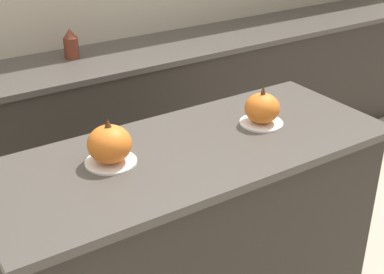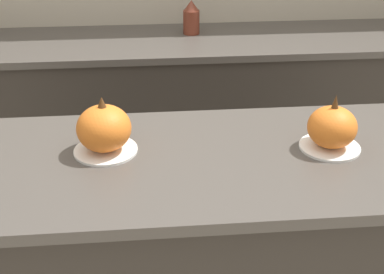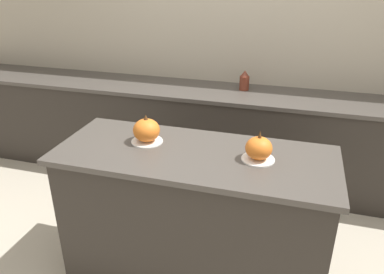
{
  "view_description": "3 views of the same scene",
  "coord_description": "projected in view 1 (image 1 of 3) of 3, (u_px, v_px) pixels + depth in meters",
  "views": [
    {
      "loc": [
        -1.02,
        -1.56,
        1.94
      ],
      "look_at": [
        0.02,
        0.03,
        0.97
      ],
      "focal_mm": 50.0,
      "sensor_mm": 36.0,
      "label": 1
    },
    {
      "loc": [
        -0.19,
        -1.39,
        1.74
      ],
      "look_at": [
        -0.06,
        -0.01,
        1.02
      ],
      "focal_mm": 50.0,
      "sensor_mm": 36.0,
      "label": 2
    },
    {
      "loc": [
        0.53,
        -1.87,
        1.95
      ],
      "look_at": [
        -0.01,
        -0.02,
        1.06
      ],
      "focal_mm": 35.0,
      "sensor_mm": 36.0,
      "label": 3
    }
  ],
  "objects": [
    {
      "name": "kitchen_island",
      "position": [
        192.0,
        243.0,
        2.32
      ],
      "size": [
        1.65,
        0.67,
        0.95
      ],
      "color": "#2D2823",
      "rests_on": "ground_plane"
    },
    {
      "name": "pumpkin_cake_left",
      "position": [
        110.0,
        145.0,
        1.97
      ],
      "size": [
        0.2,
        0.2,
        0.18
      ],
      "color": "white",
      "rests_on": "kitchen_island"
    },
    {
      "name": "back_counter",
      "position": [
        75.0,
        133.0,
        3.33
      ],
      "size": [
        6.0,
        0.6,
        0.9
      ],
      "color": "#2D2823",
      "rests_on": "ground_plane"
    },
    {
      "name": "bottle_tall",
      "position": [
        71.0,
        44.0,
        3.19
      ],
      "size": [
        0.09,
        0.09,
        0.18
      ],
      "color": "maroon",
      "rests_on": "back_counter"
    },
    {
      "name": "pumpkin_cake_right",
      "position": [
        262.0,
        109.0,
        2.27
      ],
      "size": [
        0.19,
        0.19,
        0.18
      ],
      "color": "white",
      "rests_on": "kitchen_island"
    }
  ]
}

